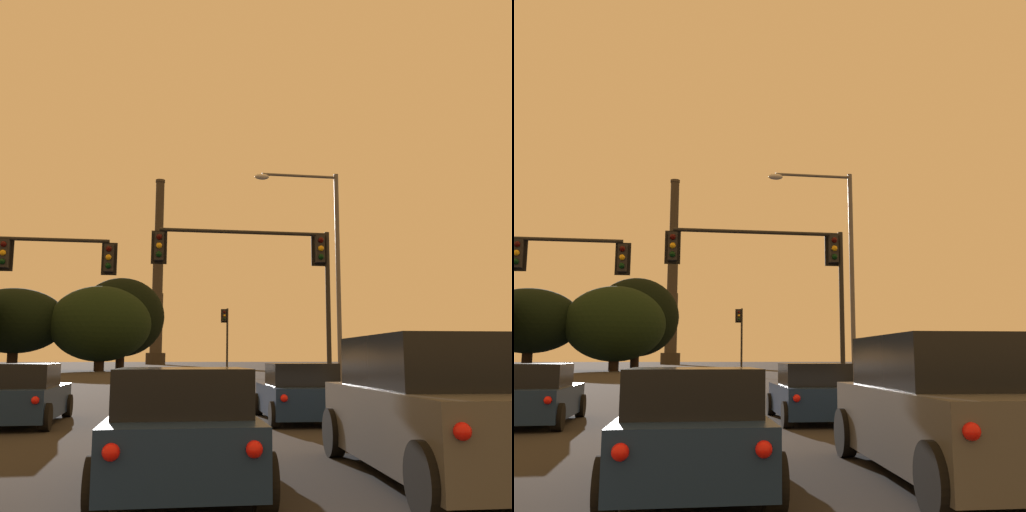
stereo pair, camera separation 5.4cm
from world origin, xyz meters
TOP-DOWN VIEW (x-y plane):
  - hatchback_right_lane_front at (3.40, 14.84)m, footprint 2.07×4.17m
  - hatchback_center_lane_second at (0.18, 7.51)m, footprint 1.98×4.14m
  - hatchback_left_lane_front at (-3.38, 15.05)m, footprint 1.92×4.11m
  - suv_right_lane_second at (3.53, 7.32)m, footprint 2.32×4.98m
  - traffic_light_far_right at (5.76, 54.41)m, footprint 0.78×0.50m
  - traffic_light_overhead_left at (-4.74, 22.40)m, footprint 4.53×0.50m
  - traffic_light_overhead_right at (3.89, 21.45)m, footprint 6.85×0.50m
  - street_lamp at (6.94, 24.68)m, footprint 3.80×0.36m
  - smokestack at (-1.38, 165.49)m, footprint 5.29×5.29m
  - treeline_left_mid at (-7.83, 79.41)m, footprint 13.00×11.70m
  - treeline_far_right at (-5.43, 82.53)m, footprint 11.49×10.34m
  - treeline_far_left at (-18.58, 80.08)m, footprint 12.91×11.62m

SIDE VIEW (x-z plane):
  - hatchback_right_lane_front at x=3.40m, z-range -0.05..1.38m
  - hatchback_center_lane_second at x=0.18m, z-range -0.05..1.38m
  - hatchback_left_lane_front at x=-3.38m, z-range -0.05..1.38m
  - suv_right_lane_second at x=3.53m, z-range -0.03..1.83m
  - traffic_light_far_right at x=5.76m, z-range 0.95..7.06m
  - traffic_light_overhead_left at x=-4.74m, z-range 1.56..7.59m
  - traffic_light_overhead_right at x=3.89m, z-range 1.73..8.08m
  - street_lamp at x=6.94m, z-range 1.07..10.82m
  - treeline_left_mid at x=-7.83m, z-range 0.57..11.45m
  - treeline_far_left at x=-18.58m, z-range 1.08..11.57m
  - treeline_far_right at x=-5.43m, z-range 0.88..13.29m
  - smokestack at x=-1.38m, z-range -5.57..46.01m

